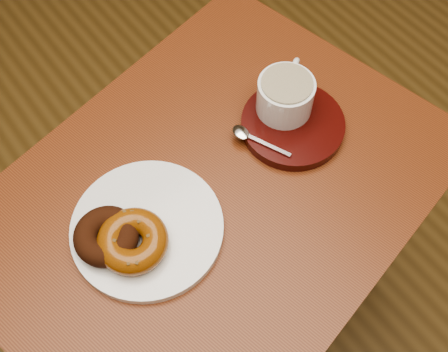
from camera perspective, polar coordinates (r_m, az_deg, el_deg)
cafe_table at (r=0.95m, az=-0.96°, el=-4.48°), size 0.82×0.68×0.68m
donut_plate at (r=0.83m, az=-7.81°, el=-5.27°), size 0.31×0.31×0.01m
donut_cinnamon at (r=0.81m, az=-11.86°, el=-6.00°), size 0.10×0.10×0.03m
donut_caramel at (r=0.80m, az=-9.26°, el=-6.54°), size 0.12×0.12×0.04m
saucer at (r=0.92m, az=6.99°, el=5.20°), size 0.17×0.17×0.02m
coffee_cup at (r=0.90m, az=6.27°, el=8.21°), size 0.11×0.09×0.06m
teaspoon at (r=0.89m, az=2.27°, el=4.21°), size 0.05×0.10×0.01m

